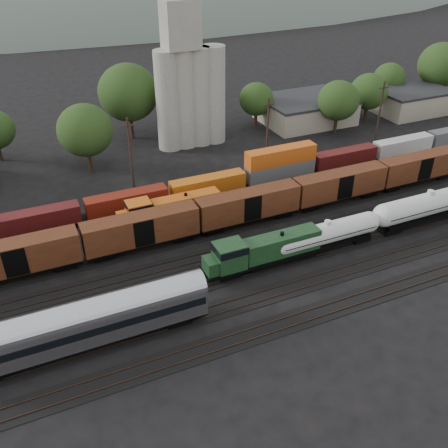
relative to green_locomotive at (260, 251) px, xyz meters
name	(u,v)px	position (x,y,z in m)	size (l,w,h in m)	color
ground	(265,242)	(3.46, 5.00, -2.54)	(600.00, 600.00, 0.00)	black
tracks	(265,241)	(3.46, 5.00, -2.50)	(180.00, 33.20, 0.20)	black
green_locomotive	(260,251)	(0.00, 0.00, 0.00)	(16.84, 2.97, 4.46)	black
tank_car_a	(326,234)	(9.62, 0.00, -0.01)	(16.22, 2.90, 4.25)	silver
tank_car_b	(428,205)	(26.57, 0.00, 0.34)	(18.64, 3.34, 4.88)	silver
passenger_coach	(84,323)	(-22.14, -5.00, 0.92)	(25.03, 3.09, 5.68)	silver
orange_locomotive	(168,209)	(-6.84, 15.00, -0.19)	(16.40, 2.73, 4.10)	black
boxcar_string	(81,243)	(-19.75, 10.00, 0.57)	(122.80, 2.90, 4.20)	black
container_wall	(287,167)	(15.52, 20.00, -0.21)	(186.34, 2.60, 5.80)	black
grain_silo	(190,86)	(6.74, 41.00, 8.71)	(13.40, 5.00, 29.00)	#9C998F
industrial_sheds	(209,130)	(10.08, 40.25, 0.01)	(119.38, 17.26, 5.10)	#9E937F
tree_band	(168,104)	(3.00, 43.03, 5.23)	(163.11, 23.55, 14.54)	black
utility_poles	(203,142)	(3.46, 27.00, 3.67)	(122.20, 0.36, 12.00)	black
distant_hills	(87,36)	(27.37, 265.00, -23.11)	(860.00, 286.00, 130.00)	#59665B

